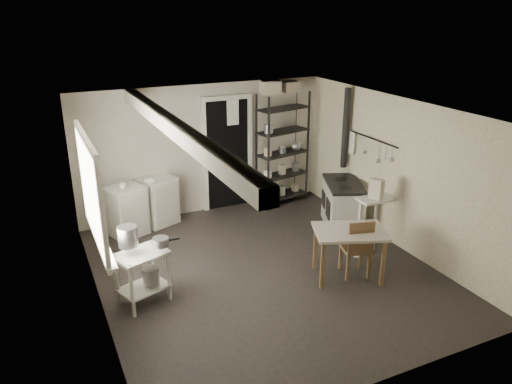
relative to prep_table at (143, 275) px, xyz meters
name	(u,v)px	position (x,y,z in m)	size (l,w,h in m)	color
floor	(265,271)	(1.74, 0.08, -0.40)	(5.00, 5.00, 0.00)	black
ceiling	(266,111)	(1.74, 0.08, 1.90)	(5.00, 5.00, 0.00)	beige
wall_back	(204,150)	(1.74, 2.58, 0.75)	(4.50, 0.02, 2.30)	#B7AD9C
wall_front	(384,284)	(1.74, -2.42, 0.75)	(4.50, 0.02, 2.30)	#B7AD9C
wall_left	(93,225)	(-0.51, 0.08, 0.75)	(0.02, 5.00, 2.30)	#B7AD9C
wall_right	(398,173)	(3.99, 0.08, 0.75)	(0.02, 5.00, 2.30)	#B7AD9C
window	(90,191)	(-0.48, 0.28, 1.10)	(0.12, 1.76, 1.28)	silver
doorway	(228,155)	(2.19, 2.55, 0.60)	(0.96, 0.10, 2.08)	silver
ceiling_beam	(175,128)	(0.54, 0.08, 1.80)	(0.18, 5.00, 0.18)	silver
wallpaper_panel	(397,173)	(3.98, 0.08, 0.75)	(0.01, 5.00, 2.30)	beige
utensil_rail	(372,139)	(3.93, 0.68, 1.15)	(0.06, 1.20, 0.44)	#ACACAE
prep_table	(143,275)	(0.00, 0.00, 0.00)	(0.62, 0.44, 0.70)	silver
stockpot	(128,236)	(-0.13, 0.05, 0.54)	(0.24, 0.24, 0.26)	#ACACAE
saucepan	(161,242)	(0.24, -0.09, 0.45)	(0.20, 0.20, 0.11)	#ACACAE
bucket	(151,276)	(0.09, -0.05, -0.02)	(0.21, 0.21, 0.23)	#ACACAE
base_cabinets	(142,203)	(0.52, 2.26, 0.06)	(1.24, 0.53, 0.81)	beige
mixing_bowl	(148,175)	(0.64, 2.17, 0.55)	(0.26, 0.26, 0.06)	silver
counter_cup	(122,179)	(0.21, 2.11, 0.56)	(0.11, 0.11, 0.09)	silver
shelf_rack	(282,154)	(3.19, 2.32, 0.55)	(0.99, 0.39, 2.10)	black
shelf_jar	(271,135)	(2.92, 2.27, 0.97)	(0.09, 0.09, 0.19)	silver
storage_box_a	(270,99)	(2.91, 2.30, 1.61)	(0.33, 0.29, 0.23)	beige
storage_box_b	(289,98)	(3.32, 2.34, 1.59)	(0.29, 0.27, 0.18)	beige
stove	(343,203)	(3.59, 0.89, 0.04)	(0.56, 1.01, 0.79)	beige
stovepipe	(346,128)	(3.87, 1.33, 1.19)	(0.12, 0.12, 1.53)	black
side_ledge	(374,224)	(3.53, -0.04, 0.03)	(0.56, 0.30, 0.87)	silver
oats_box	(376,189)	(3.50, -0.06, 0.61)	(0.12, 0.20, 0.30)	beige
work_table	(348,253)	(2.70, -0.56, -0.02)	(0.95, 0.66, 0.72)	beige
table_cup	(368,223)	(2.94, -0.63, 0.41)	(0.11, 0.11, 0.10)	silver
chair	(356,243)	(2.83, -0.54, 0.08)	(0.36, 0.38, 0.87)	brown
flour_sack	(270,194)	(2.89, 2.21, -0.16)	(0.38, 0.32, 0.46)	silver
floor_crock	(357,252)	(3.20, -0.12, -0.33)	(0.11, 0.11, 0.14)	silver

